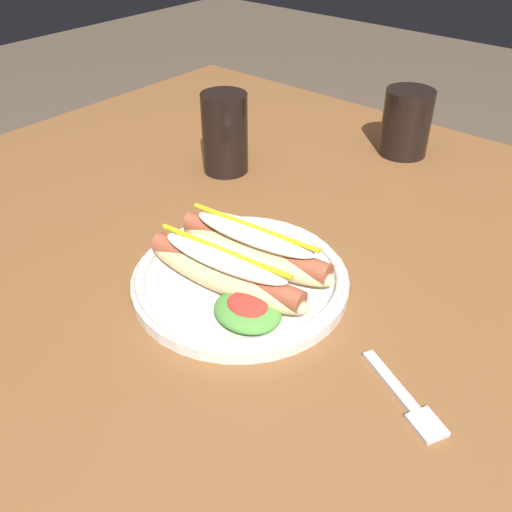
{
  "coord_description": "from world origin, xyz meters",
  "views": [
    {
      "loc": [
        0.34,
        -0.55,
        1.18
      ],
      "look_at": [
        -0.03,
        -0.11,
        0.77
      ],
      "focal_mm": 39.56,
      "sensor_mm": 36.0,
      "label": 1
    }
  ],
  "objects_px": {
    "hot_dog_plate": "(240,271)",
    "fork": "(407,401)",
    "soda_cup": "(225,133)",
    "extra_cup": "(406,123)"
  },
  "relations": [
    {
      "from": "hot_dog_plate",
      "to": "fork",
      "type": "bearing_deg",
      "value": -6.89
    },
    {
      "from": "fork",
      "to": "extra_cup",
      "type": "distance_m",
      "value": 0.58
    },
    {
      "from": "fork",
      "to": "soda_cup",
      "type": "relative_size",
      "value": 0.88
    },
    {
      "from": "soda_cup",
      "to": "extra_cup",
      "type": "bearing_deg",
      "value": 52.33
    },
    {
      "from": "hot_dog_plate",
      "to": "fork",
      "type": "relative_size",
      "value": 2.3
    },
    {
      "from": "soda_cup",
      "to": "hot_dog_plate",
      "type": "bearing_deg",
      "value": -44.06
    },
    {
      "from": "fork",
      "to": "extra_cup",
      "type": "relative_size",
      "value": 1.01
    },
    {
      "from": "hot_dog_plate",
      "to": "extra_cup",
      "type": "relative_size",
      "value": 2.32
    },
    {
      "from": "extra_cup",
      "to": "hot_dog_plate",
      "type": "bearing_deg",
      "value": -85.57
    },
    {
      "from": "fork",
      "to": "extra_cup",
      "type": "height_order",
      "value": "extra_cup"
    }
  ]
}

